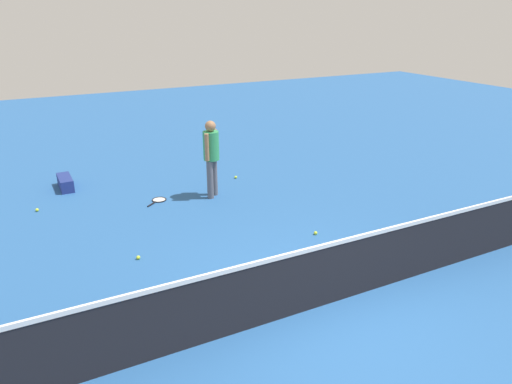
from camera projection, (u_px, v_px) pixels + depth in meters
The scene contains 9 objects.
ground_plane at pixel (324, 305), 6.68m from camera, with size 40.00×40.00×0.00m, color #265693.
court_net at pixel (326, 274), 6.50m from camera, with size 10.09×0.09×1.07m.
player_near_side at pixel (211, 153), 10.19m from camera, with size 0.48×0.48×1.70m.
tennis_racket_near_player at pixel (158, 200), 10.31m from camera, with size 0.56×0.51×0.03m.
tennis_ball_near_player at pixel (37, 210), 9.75m from camera, with size 0.07×0.07×0.07m, color #C6E033.
tennis_ball_by_net at pixel (236, 177), 11.65m from camera, with size 0.07×0.07×0.07m, color #C6E033.
tennis_ball_midcourt at pixel (138, 257), 7.88m from camera, with size 0.07×0.07×0.07m, color #C6E033.
tennis_ball_baseline at pixel (316, 233), 8.75m from camera, with size 0.07×0.07×0.07m, color #C6E033.
equipment_bag at pixel (65, 182), 11.00m from camera, with size 0.29×0.80×0.28m.
Camera 1 is at (3.44, 4.61, 3.88)m, focal length 33.37 mm.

